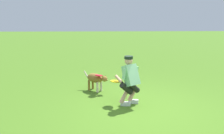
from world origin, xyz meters
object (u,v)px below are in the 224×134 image
(person, at_px, (130,79))
(dog, at_px, (96,79))
(frisbee_flying, at_px, (99,75))
(frisbee_held, at_px, (115,81))

(person, xyz_separation_m, dog, (0.92, -1.17, -0.31))
(dog, xyz_separation_m, frisbee_flying, (-0.10, 0.23, 0.17))
(frisbee_held, bearing_deg, frisbee_flying, -61.09)
(frisbee_flying, bearing_deg, dog, -67.40)
(frisbee_flying, distance_m, frisbee_held, 0.94)
(person, relative_size, frisbee_held, 4.77)
(dog, bearing_deg, frisbee_flying, -26.96)
(person, xyz_separation_m, frisbee_held, (0.37, -0.12, -0.09))
(dog, relative_size, frisbee_flying, 3.38)
(person, distance_m, frisbee_held, 0.40)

